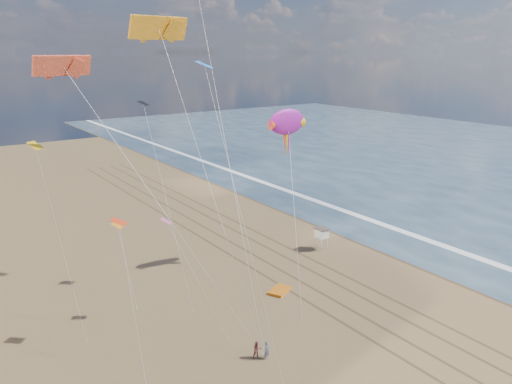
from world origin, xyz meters
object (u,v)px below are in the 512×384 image
Objects in this scene: kite_flyer_b at (257,350)px; show_kite at (287,122)px; kite_flyer_a at (267,350)px; grounded_kite at (280,291)px; lifeguard_stand at (322,233)px.

show_kite is at bearing 61.79° from kite_flyer_b.
grounded_kite is at bearing 28.63° from kite_flyer_a.
kite_flyer_b is at bearing -144.27° from lifeguard_stand.
show_kite reaches higher than grounded_kite.
lifeguard_stand is 0.14× the size of show_kite.
kite_flyer_a is (-8.09, -8.83, 0.65)m from grounded_kite.
show_kite is 13.70× the size of kite_flyer_b.
grounded_kite is at bearing 60.19° from kite_flyer_b.
kite_flyer_b is (-0.62, 0.52, -0.03)m from kite_flyer_a.
kite_flyer_a is at bearing -142.46° from lifeguard_stand.
lifeguard_stand is 24.76m from kite_flyer_a.
kite_flyer_b is (-20.22, -14.54, -1.43)m from lifeguard_stand.
kite_flyer_a reaches higher than kite_flyer_b.
show_kite reaches higher than kite_flyer_a.
grounded_kite is at bearing -151.54° from lifeguard_stand.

